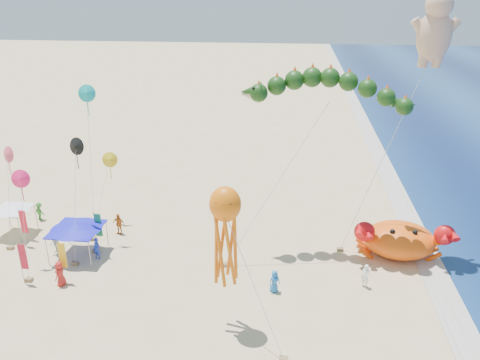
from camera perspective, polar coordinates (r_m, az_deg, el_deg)
name	(u,v)px	position (r m, az deg, el deg)	size (l,w,h in m)	color
ground	(265,277)	(33.73, 3.02, -11.74)	(320.00, 320.00, 0.00)	#D1B784
foam_strip	(441,289)	(35.22, 23.35, -12.14)	(320.00, 320.00, 0.00)	silver
crab_inflatable	(399,239)	(37.49, 18.87, -6.83)	(7.20, 4.56, 3.16)	#FF580D
dragon_kite	(327,95)	(33.31, 10.55, 10.21)	(12.80, 4.88, 13.43)	#13350E
cherub_kite	(435,27)	(35.13, 22.72, 16.85)	(6.46, 2.78, 18.94)	#DAA385
octopus_kite	(226,228)	(26.22, -1.76, -5.93)	(4.69, 3.81, 8.95)	orange
canopy_blue	(76,227)	(37.07, -19.36, -5.39)	(3.84, 3.84, 2.71)	gray
canopy_white	(11,207)	(42.34, -26.15, -3.00)	(3.00, 3.00, 2.71)	gray
feather_flags	(52,240)	(36.76, -21.95, -6.77)	(6.55, 5.11, 3.20)	gray
beachgoers	(93,250)	(36.81, -17.54, -8.16)	(28.09, 11.78, 1.85)	beige
small_kites	(61,158)	(37.61, -20.98, 2.49)	(8.24, 10.68, 12.43)	black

